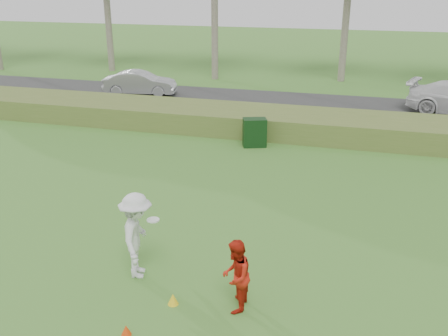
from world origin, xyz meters
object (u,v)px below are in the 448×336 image
(player_white, at_px, (137,236))
(cone_orange, at_px, (126,330))
(utility_cabinet, at_px, (255,133))
(cone_yellow, at_px, (173,299))
(player_red, at_px, (236,276))
(car_mid, at_px, (140,83))

(player_white, relative_size, cone_orange, 9.42)
(cone_orange, relative_size, utility_cabinet, 0.19)
(player_white, bearing_deg, cone_yellow, -141.95)
(player_red, xyz_separation_m, car_mid, (-10.00, 17.28, -0.04))
(player_red, height_order, cone_orange, player_red)
(cone_yellow, distance_m, car_mid, 19.56)
(player_red, distance_m, cone_yellow, 1.41)
(player_white, relative_size, utility_cabinet, 1.75)
(player_white, distance_m, cone_yellow, 1.62)
(utility_cabinet, height_order, car_mid, car_mid)
(car_mid, bearing_deg, player_white, -166.69)
(player_red, xyz_separation_m, cone_yellow, (-1.25, -0.20, -0.63))
(player_red, relative_size, cone_yellow, 6.24)
(player_red, xyz_separation_m, cone_orange, (-1.74, -1.31, -0.65))
(cone_orange, relative_size, car_mid, 0.05)
(utility_cabinet, bearing_deg, player_white, -113.37)
(cone_yellow, xyz_separation_m, car_mid, (-8.76, 17.48, 0.60))
(player_white, relative_size, cone_yellow, 8.05)
(player_red, bearing_deg, utility_cabinet, -172.21)
(player_red, xyz_separation_m, utility_cabinet, (-1.89, 10.19, -0.20))
(cone_yellow, bearing_deg, player_red, 9.19)
(cone_yellow, bearing_deg, utility_cabinet, 93.52)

